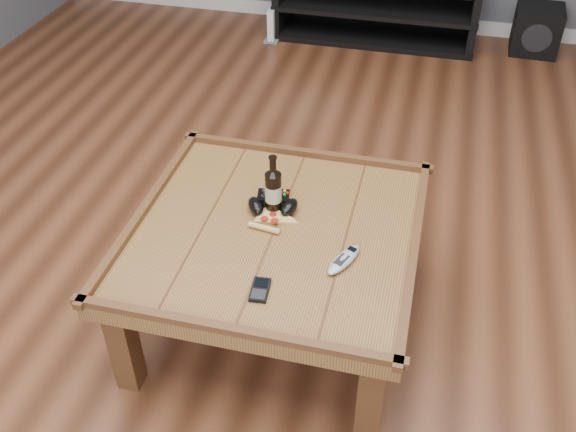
% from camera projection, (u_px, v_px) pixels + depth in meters
% --- Properties ---
extents(ground, '(6.00, 6.00, 0.00)m').
position_uv_depth(ground, '(276.00, 316.00, 2.53)').
color(ground, '#412112').
rests_on(ground, ground).
extents(baseboard, '(5.00, 0.02, 0.10)m').
position_uv_depth(baseboard, '(378.00, 18.00, 4.76)').
color(baseboard, silver).
rests_on(baseboard, ground).
extents(coffee_table, '(1.03, 1.03, 0.48)m').
position_uv_depth(coffee_table, '(275.00, 242.00, 2.29)').
color(coffee_table, '#553318').
rests_on(coffee_table, ground).
extents(media_console, '(1.40, 0.45, 0.50)m').
position_uv_depth(media_console, '(376.00, 4.00, 4.45)').
color(media_console, black).
rests_on(media_console, ground).
extents(beer_bottle, '(0.06, 0.06, 0.23)m').
position_uv_depth(beer_bottle, '(273.00, 189.00, 2.28)').
color(beer_bottle, black).
rests_on(beer_bottle, coffee_table).
extents(game_controller, '(0.20, 0.15, 0.05)m').
position_uv_depth(game_controller, '(273.00, 203.00, 2.32)').
color(game_controller, black).
rests_on(game_controller, coffee_table).
extents(pizza_slice, '(0.15, 0.22, 0.02)m').
position_uv_depth(pizza_slice, '(272.00, 218.00, 2.29)').
color(pizza_slice, tan).
rests_on(pizza_slice, coffee_table).
extents(smartphone, '(0.06, 0.11, 0.01)m').
position_uv_depth(smartphone, '(260.00, 290.00, 2.01)').
color(smartphone, black).
rests_on(smartphone, coffee_table).
extents(remote_control, '(0.12, 0.18, 0.03)m').
position_uv_depth(remote_control, '(344.00, 259.00, 2.11)').
color(remote_control, '#999EA6').
rests_on(remote_control, coffee_table).
extents(subwoofer, '(0.32, 0.32, 0.31)m').
position_uv_depth(subwoofer, '(537.00, 30.00, 4.34)').
color(subwoofer, black).
rests_on(subwoofer, ground).
extents(game_console, '(0.11, 0.18, 0.23)m').
position_uv_depth(game_console, '(273.00, 25.00, 4.53)').
color(game_console, slate).
rests_on(game_console, ground).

